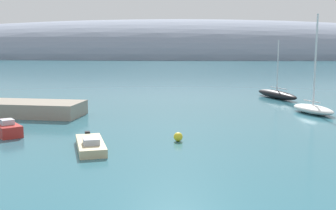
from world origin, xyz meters
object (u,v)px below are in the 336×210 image
object	(u,v)px
sailboat_white_mid_mooring	(313,108)
mooring_buoy_yellow	(178,137)
sailboat_black_near_shore	(277,94)
motorboat_red_alongside_breakwater	(5,128)
motorboat_sand_foreground	(91,145)

from	to	relation	value
sailboat_white_mid_mooring	mooring_buoy_yellow	bearing A→B (deg)	-69.27
sailboat_black_near_shore	mooring_buoy_yellow	distance (m)	27.50
sailboat_white_mid_mooring	motorboat_red_alongside_breakwater	size ratio (longest dim) A/B	2.28
motorboat_sand_foreground	mooring_buoy_yellow	xyz separation A→B (m)	(5.86, 2.73, 0.01)
sailboat_black_near_shore	sailboat_white_mid_mooring	world-z (taller)	sailboat_white_mid_mooring
motorboat_sand_foreground	mooring_buoy_yellow	bearing A→B (deg)	96.78
motorboat_sand_foreground	motorboat_red_alongside_breakwater	xyz separation A→B (m)	(-7.94, 4.44, 0.16)
sailboat_white_mid_mooring	mooring_buoy_yellow	xyz separation A→B (m)	(-13.39, -12.95, -0.24)
motorboat_sand_foreground	sailboat_black_near_shore	bearing A→B (deg)	128.70
sailboat_black_near_shore	motorboat_sand_foreground	xyz separation A→B (m)	(-17.91, -27.45, -0.22)
mooring_buoy_yellow	sailboat_white_mid_mooring	bearing A→B (deg)	44.04
sailboat_white_mid_mooring	mooring_buoy_yellow	distance (m)	18.63
mooring_buoy_yellow	motorboat_red_alongside_breakwater	bearing A→B (deg)	172.91
sailboat_black_near_shore	sailboat_white_mid_mooring	distance (m)	11.85
sailboat_white_mid_mooring	motorboat_sand_foreground	size ratio (longest dim) A/B	1.80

